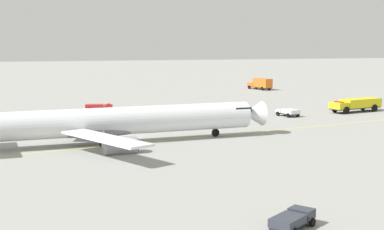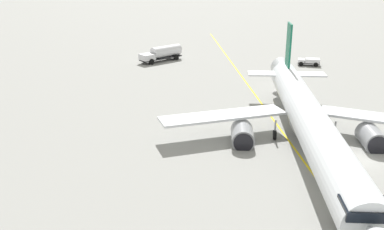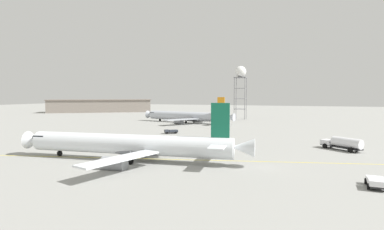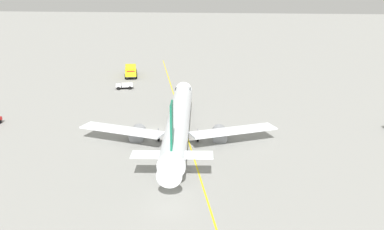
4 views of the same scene
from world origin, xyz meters
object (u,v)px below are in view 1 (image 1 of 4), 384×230
(fire_tender_truck, at_px, (357,104))
(pushback_tug_truck, at_px, (288,112))
(baggage_truck_truck, at_px, (293,219))
(ops_pickup_truck, at_px, (99,107))
(catering_truck_truck, at_px, (261,84))
(airliner_main, at_px, (109,123))

(fire_tender_truck, bearing_deg, pushback_tug_truck, -5.70)
(baggage_truck_truck, relative_size, ops_pickup_truck, 0.80)
(pushback_tug_truck, bearing_deg, ops_pickup_truck, 45.44)
(baggage_truck_truck, bearing_deg, ops_pickup_truck, 57.77)
(pushback_tug_truck, xyz_separation_m, catering_truck_truck, (-52.81, 16.95, 0.87))
(airliner_main, relative_size, catering_truck_truck, 5.24)
(baggage_truck_truck, bearing_deg, catering_truck_truck, 31.89)
(ops_pickup_truck, bearing_deg, airliner_main, -83.42)
(airliner_main, relative_size, baggage_truck_truck, 10.44)
(airliner_main, distance_m, ops_pickup_truck, 35.61)
(ops_pickup_truck, bearing_deg, baggage_truck_truck, -74.71)
(catering_truck_truck, bearing_deg, fire_tender_truck, 161.40)
(fire_tender_truck, bearing_deg, ops_pickup_truck, -31.52)
(airliner_main, relative_size, fire_tender_truck, 3.99)
(pushback_tug_truck, bearing_deg, baggage_truck_truck, 138.63)
(pushback_tug_truck, distance_m, catering_truck_truck, 55.48)
(fire_tender_truck, distance_m, baggage_truck_truck, 71.67)
(pushback_tug_truck, bearing_deg, airliner_main, 101.60)
(fire_tender_truck, xyz_separation_m, ops_pickup_truck, (-15.14, -47.04, -0.74))
(pushback_tug_truck, xyz_separation_m, baggage_truck_truck, (56.11, -26.53, -0.08))
(catering_truck_truck, distance_m, ops_pickup_truck, 60.35)
(pushback_tug_truck, height_order, baggage_truck_truck, pushback_tug_truck)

